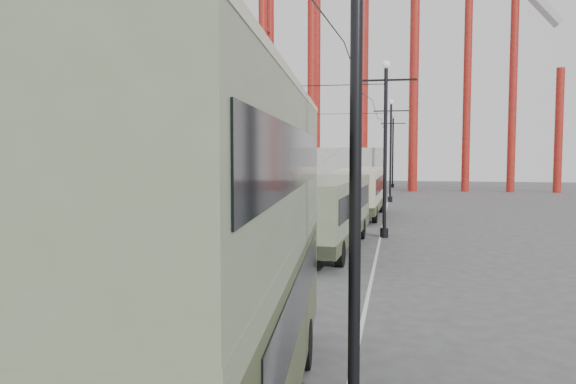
% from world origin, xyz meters
% --- Properties ---
extents(ground, '(160.00, 160.00, 0.00)m').
position_xyz_m(ground, '(0.00, 0.00, 0.00)').
color(ground, '#464649').
rests_on(ground, ground).
extents(road_markings, '(12.52, 120.00, 0.01)m').
position_xyz_m(road_markings, '(-0.86, 19.70, 0.01)').
color(road_markings, silver).
rests_on(road_markings, ground).
extents(lamp_post_mid, '(3.20, 0.44, 9.32)m').
position_xyz_m(lamp_post_mid, '(5.60, 18.00, 4.68)').
color(lamp_post_mid, black).
rests_on(lamp_post_mid, ground).
extents(lamp_post_far, '(3.20, 0.44, 9.32)m').
position_xyz_m(lamp_post_far, '(5.60, 40.00, 4.68)').
color(lamp_post_far, black).
rests_on(lamp_post_far, ground).
extents(lamp_post_distant, '(3.20, 0.44, 9.32)m').
position_xyz_m(lamp_post_distant, '(5.60, 62.00, 4.68)').
color(lamp_post_distant, black).
rests_on(lamp_post_distant, ground).
extents(roller_coaster, '(52.95, 5.00, 55.48)m').
position_xyz_m(roller_coaster, '(-2.49, 56.89, 22.92)').
color(roller_coaster, maroon).
rests_on(roller_coaster, ground).
extents(fairground_shed, '(22.00, 10.00, 5.00)m').
position_xyz_m(fairground_shed, '(-6.00, 47.00, 2.50)').
color(fairground_shed, '#9D9E98').
rests_on(fairground_shed, ground).
extents(double_decker_bus, '(3.51, 10.59, 5.59)m').
position_xyz_m(double_decker_bus, '(3.48, -3.80, 3.13)').
color(double_decker_bus, '#323A1F').
rests_on(double_decker_bus, ground).
extents(single_decker_green, '(3.28, 11.78, 3.30)m').
position_xyz_m(single_decker_green, '(3.09, 13.78, 1.86)').
color(single_decker_green, '#6D7958').
rests_on(single_decker_green, ground).
extents(single_decker_cream, '(3.06, 10.96, 3.39)m').
position_xyz_m(single_decker_cream, '(3.73, 27.67, 1.91)').
color(single_decker_cream, beige).
rests_on(single_decker_cream, ground).
extents(pedestrian, '(0.78, 0.56, 1.99)m').
position_xyz_m(pedestrian, '(0.37, 13.04, 1.00)').
color(pedestrian, black).
rests_on(pedestrian, ground).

